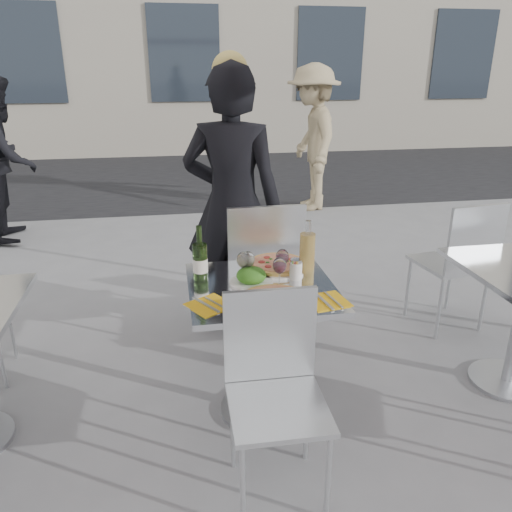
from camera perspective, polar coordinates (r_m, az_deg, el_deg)
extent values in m
plane|color=slate|center=(2.88, 0.53, -17.13)|extent=(80.00, 80.00, 0.00)
cube|color=black|center=(8.92, -7.05, 9.27)|extent=(24.00, 5.00, 0.00)
cylinder|color=#B7BABF|center=(2.87, 0.53, -16.94)|extent=(0.44, 0.44, 0.02)
cylinder|color=#B7BABF|center=(2.66, 0.56, -10.84)|extent=(0.07, 0.07, 0.72)
cube|color=silver|center=(2.49, 0.59, -3.68)|extent=(0.72, 0.72, 0.03)
cylinder|color=#B7BABF|center=(3.42, 26.76, -12.57)|extent=(0.44, 0.44, 0.02)
cylinder|color=silver|center=(3.57, 2.86, -4.38)|extent=(0.03, 0.03, 0.50)
cylinder|color=silver|center=(3.51, -3.47, -4.89)|extent=(0.03, 0.03, 0.50)
cylinder|color=silver|center=(3.23, 4.52, -7.32)|extent=(0.03, 0.03, 0.50)
cylinder|color=silver|center=(3.16, -2.51, -7.97)|extent=(0.03, 0.03, 0.50)
cube|color=silver|center=(3.25, 0.36, -2.00)|extent=(0.47, 0.47, 0.03)
cube|color=silver|center=(2.94, 1.24, 1.03)|extent=(0.46, 0.04, 0.50)
cylinder|color=silver|center=(2.16, -1.55, -25.00)|extent=(0.02, 0.02, 0.43)
cylinder|color=silver|center=(2.22, 8.22, -23.79)|extent=(0.02, 0.02, 0.43)
cylinder|color=silver|center=(2.42, -2.67, -19.13)|extent=(0.02, 0.02, 0.43)
cylinder|color=silver|center=(2.47, 5.80, -18.26)|extent=(0.02, 0.02, 0.43)
cube|color=silver|center=(2.16, 2.55, -16.99)|extent=(0.41, 0.41, 0.02)
cube|color=silver|center=(2.20, 1.60, -9.00)|extent=(0.41, 0.03, 0.43)
cylinder|color=silver|center=(3.55, -26.14, -7.71)|extent=(0.02, 0.02, 0.40)
cylinder|color=silver|center=(3.27, -27.12, -10.33)|extent=(0.02, 0.02, 0.40)
cylinder|color=silver|center=(4.10, 21.22, -2.71)|extent=(0.02, 0.02, 0.46)
cylinder|color=silver|center=(3.89, 16.97, -3.46)|extent=(0.02, 0.02, 0.46)
cylinder|color=silver|center=(3.85, 24.57, -4.74)|extent=(0.02, 0.02, 0.46)
cylinder|color=silver|center=(3.62, 20.21, -5.68)|extent=(0.02, 0.02, 0.46)
cube|color=silver|center=(3.77, 21.21, -0.79)|extent=(0.49, 0.49, 0.03)
cube|color=silver|center=(3.54, 23.84, 1.69)|extent=(0.43, 0.09, 0.46)
imported|color=black|center=(3.32, -2.72, 5.73)|extent=(0.77, 0.62, 1.81)
imported|color=black|center=(5.97, -26.85, 9.88)|extent=(0.73, 0.90, 1.72)
imported|color=tan|center=(6.56, 6.44, 13.18)|extent=(0.72, 1.20, 1.82)
cylinder|color=#DDA856|center=(2.31, 2.20, -5.06)|extent=(0.33, 0.33, 0.02)
cylinder|color=#C8BA81|center=(2.31, 2.20, -4.84)|extent=(0.29, 0.29, 0.00)
cylinder|color=white|center=(2.70, 2.45, -1.21)|extent=(0.35, 0.35, 0.01)
cylinder|color=#DDA856|center=(2.69, 2.46, -0.92)|extent=(0.31, 0.31, 0.02)
cylinder|color=#C8BA81|center=(2.69, 2.46, -0.72)|extent=(0.27, 0.27, 0.00)
cylinder|color=white|center=(2.50, -0.54, -3.04)|extent=(0.22, 0.22, 0.01)
ellipsoid|color=#1B6018|center=(2.49, -0.55, -2.22)|extent=(0.15, 0.15, 0.08)
sphere|color=#B21914|center=(2.51, 0.28, -1.77)|extent=(0.03, 0.03, 0.03)
cylinder|color=#2C4A1B|center=(2.50, -6.39, -0.83)|extent=(0.07, 0.07, 0.20)
cone|color=#2C4A1B|center=(2.47, -6.48, 1.33)|extent=(0.07, 0.07, 0.03)
cylinder|color=#2C4A1B|center=(2.45, -6.52, 2.32)|extent=(0.03, 0.03, 0.10)
cylinder|color=silver|center=(2.51, -6.38, -1.04)|extent=(0.07, 0.08, 0.07)
cylinder|color=#D6B45B|center=(2.60, 5.86, 0.24)|extent=(0.08, 0.08, 0.22)
cylinder|color=white|center=(2.55, 5.98, 3.18)|extent=(0.03, 0.03, 0.08)
cylinder|color=white|center=(2.55, 4.57, -1.69)|extent=(0.06, 0.06, 0.09)
cylinder|color=silver|center=(2.53, 4.61, -0.58)|extent=(0.06, 0.06, 0.02)
cylinder|color=white|center=(2.54, -1.43, -2.81)|extent=(0.06, 0.06, 0.00)
cylinder|color=white|center=(2.52, -1.44, -1.92)|extent=(0.01, 0.01, 0.09)
ellipsoid|color=white|center=(2.49, -1.45, -0.43)|extent=(0.07, 0.07, 0.08)
ellipsoid|color=beige|center=(2.50, -1.45, -0.65)|extent=(0.05, 0.05, 0.05)
cylinder|color=white|center=(2.54, -0.89, -2.75)|extent=(0.06, 0.06, 0.00)
cylinder|color=white|center=(2.52, -0.90, -1.86)|extent=(0.01, 0.01, 0.09)
ellipsoid|color=white|center=(2.50, -0.91, -0.38)|extent=(0.07, 0.07, 0.08)
ellipsoid|color=beige|center=(2.50, -0.91, -0.59)|extent=(0.05, 0.05, 0.05)
cylinder|color=white|center=(2.47, 2.67, -3.50)|extent=(0.06, 0.06, 0.00)
cylinder|color=white|center=(2.45, 2.69, -2.59)|extent=(0.01, 0.01, 0.09)
ellipsoid|color=white|center=(2.43, 2.71, -1.07)|extent=(0.07, 0.07, 0.08)
ellipsoid|color=#3E0817|center=(2.43, 2.71, -1.29)|extent=(0.05, 0.05, 0.05)
cylinder|color=white|center=(2.58, 2.98, -2.45)|extent=(0.06, 0.06, 0.00)
cylinder|color=white|center=(2.56, 3.00, -1.57)|extent=(0.01, 0.01, 0.09)
ellipsoid|color=white|center=(2.53, 3.03, -0.11)|extent=(0.07, 0.07, 0.08)
ellipsoid|color=#3E0817|center=(2.54, 3.02, -0.32)|extent=(0.05, 0.05, 0.05)
cube|color=yellow|center=(2.29, -5.28, -5.59)|extent=(0.25, 0.25, 0.00)
cube|color=#B7BABF|center=(2.29, -5.79, -5.53)|extent=(0.12, 0.18, 0.00)
cube|color=#B7BABF|center=(2.29, -4.54, -5.45)|extent=(0.10, 0.16, 0.00)
cube|color=yellow|center=(2.35, 8.14, -5.09)|extent=(0.21, 0.21, 0.00)
cube|color=#B7BABF|center=(2.34, 7.67, -5.05)|extent=(0.05, 0.20, 0.00)
cube|color=#B7BABF|center=(2.35, 8.84, -4.94)|extent=(0.04, 0.18, 0.00)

